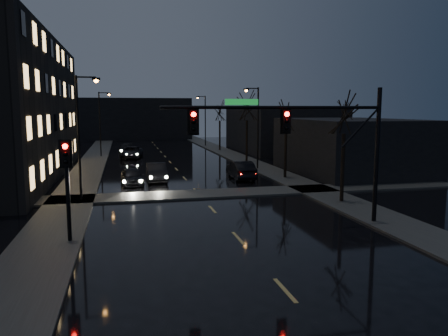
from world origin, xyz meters
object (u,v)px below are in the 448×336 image
oncoming_car_b (156,172)px  lead_car (241,170)px  oncoming_car_c (131,152)px  oncoming_car_a (132,177)px  oncoming_car_d (126,149)px

oncoming_car_b → lead_car: (7.10, -0.51, 0.04)m
oncoming_car_b → lead_car: 7.12m
oncoming_car_b → oncoming_car_c: oncoming_car_b is taller
oncoming_car_c → oncoming_car_a: bearing=-83.2°
lead_car → oncoming_car_b: bearing=-3.0°
oncoming_car_c → oncoming_car_d: (-0.61, 5.10, -0.04)m
oncoming_car_c → lead_car: lead_car is taller
oncoming_car_b → lead_car: size_ratio=0.95×
oncoming_car_c → lead_car: size_ratio=1.08×
oncoming_car_c → lead_car: 20.43m
oncoming_car_d → lead_car: 25.36m
oncoming_car_d → oncoming_car_a: bearing=-88.5°
oncoming_car_c → lead_car: bearing=-56.7°
oncoming_car_a → oncoming_car_c: oncoming_car_c is taller
oncoming_car_c → lead_car: (8.78, -18.45, 0.07)m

